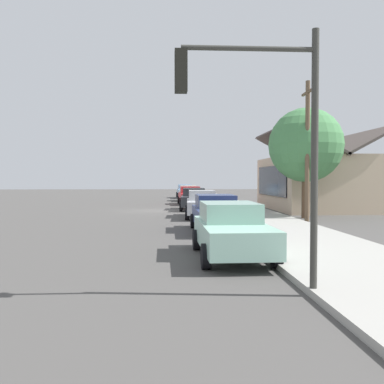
% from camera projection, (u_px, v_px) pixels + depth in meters
% --- Properties ---
extents(ground_plane, '(120.00, 120.00, 0.00)m').
position_uv_depth(ground_plane, '(157.00, 211.00, 30.32)').
color(ground_plane, '#4C4947').
extents(sidewalk_curb, '(60.00, 4.20, 0.16)m').
position_uv_depth(sidewalk_curb, '(235.00, 209.00, 30.64)').
color(sidewalk_curb, '#A3A099').
rests_on(sidewalk_curb, ground).
extents(car_skyblue, '(4.87, 2.02, 1.59)m').
position_uv_depth(car_skyblue, '(185.00, 191.00, 49.98)').
color(car_skyblue, '#8CB7E0').
rests_on(car_skyblue, ground).
extents(car_ivory, '(4.48, 1.98, 1.59)m').
position_uv_depth(car_ivory, '(188.00, 193.00, 43.33)').
color(car_ivory, silver).
rests_on(car_ivory, ground).
extents(car_cherry, '(4.54, 2.18, 1.59)m').
position_uv_depth(car_cherry, '(190.00, 195.00, 37.66)').
color(car_cherry, red).
rests_on(car_cherry, ground).
extents(car_charcoal, '(4.61, 2.19, 1.59)m').
position_uv_depth(car_charcoal, '(194.00, 199.00, 31.17)').
color(car_charcoal, '#2D3035').
rests_on(car_charcoal, ground).
extents(car_silver, '(4.97, 2.12, 1.59)m').
position_uv_depth(car_silver, '(202.00, 204.00, 25.11)').
color(car_silver, silver).
rests_on(car_silver, ground).
extents(car_navy, '(4.70, 2.09, 1.59)m').
position_uv_depth(car_navy, '(216.00, 213.00, 18.51)').
color(car_navy, navy).
rests_on(car_navy, ground).
extents(car_seafoam, '(4.77, 2.10, 1.59)m').
position_uv_depth(car_seafoam, '(231.00, 230.00, 12.45)').
color(car_seafoam, '#9ED1BC').
rests_on(car_seafoam, ground).
extents(storefront_building, '(10.80, 7.40, 5.88)m').
position_uv_depth(storefront_building, '(319.00, 181.00, 31.70)').
color(storefront_building, '#CCB293').
rests_on(storefront_building, ground).
extents(shade_tree, '(4.29, 4.29, 6.38)m').
position_uv_depth(shade_tree, '(306.00, 145.00, 24.58)').
color(shade_tree, brown).
rests_on(shade_tree, ground).
extents(traffic_light_main, '(0.37, 2.79, 5.20)m').
position_uv_depth(traffic_light_main, '(261.00, 117.00, 8.20)').
color(traffic_light_main, '#383833').
rests_on(traffic_light_main, ground).
extents(utility_pole_wooden, '(1.80, 0.24, 7.50)m').
position_uv_depth(utility_pole_wooden, '(307.00, 148.00, 22.71)').
color(utility_pole_wooden, brown).
rests_on(utility_pole_wooden, ground).
extents(fire_hydrant_red, '(0.22, 0.22, 0.71)m').
position_uv_depth(fire_hydrant_red, '(236.00, 214.00, 21.45)').
color(fire_hydrant_red, red).
rests_on(fire_hydrant_red, sidewalk_curb).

